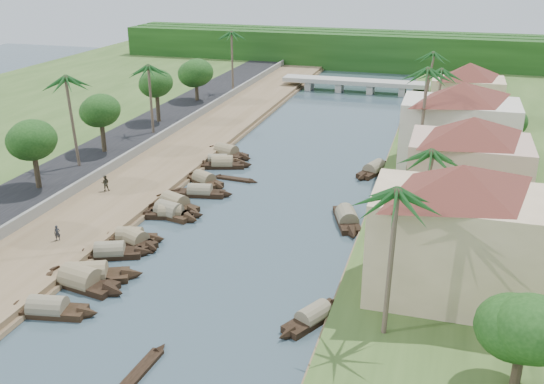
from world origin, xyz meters
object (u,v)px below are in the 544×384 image
(building_near, at_px, (455,231))
(bridge, at_px, (355,83))
(sampan_1, at_px, (81,281))
(person_near, at_px, (57,233))
(sampan_0, at_px, (48,309))

(building_near, bearing_deg, bridge, 104.39)
(sampan_1, xyz_separation_m, person_near, (-5.69, 5.23, 1.10))
(building_near, relative_size, sampan_1, 1.65)
(sampan_0, distance_m, person_near, 11.20)
(bridge, relative_size, sampan_0, 3.45)
(sampan_0, height_order, person_near, person_near)
(sampan_1, bearing_deg, bridge, 93.16)
(bridge, relative_size, building_near, 1.89)
(bridge, height_order, building_near, building_near)
(person_near, bearing_deg, bridge, 49.69)
(building_near, height_order, sampan_1, building_near)
(bridge, bearing_deg, sampan_1, -96.74)
(sampan_0, bearing_deg, building_near, 8.24)
(building_near, distance_m, person_near, 34.37)
(person_near, bearing_deg, building_near, -29.08)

